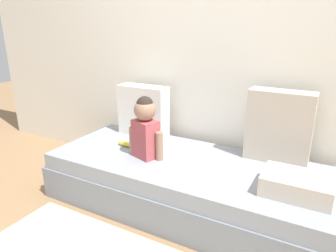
{
  "coord_description": "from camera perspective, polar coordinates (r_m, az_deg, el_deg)",
  "views": [
    {
      "loc": [
        0.9,
        -1.92,
        1.38
      ],
      "look_at": [
        -0.15,
        0.0,
        0.63
      ],
      "focal_mm": 33.12,
      "sensor_mm": 36.0,
      "label": 1
    }
  ],
  "objects": [
    {
      "name": "throw_pillow_right",
      "position": [
        2.39,
        19.75,
        -0.1
      ],
      "size": [
        0.46,
        0.16,
        0.53
      ],
      "primitive_type": "cube",
      "color": "#C1B29E",
      "rests_on": "couch"
    },
    {
      "name": "throw_pillow_left",
      "position": [
        2.81,
        -4.57,
        2.85
      ],
      "size": [
        0.46,
        0.16,
        0.45
      ],
      "primitive_type": "cube",
      "color": "silver",
      "rests_on": "couch"
    },
    {
      "name": "folded_blanket",
      "position": [
        2.04,
        22.58,
        -9.98
      ],
      "size": [
        0.4,
        0.28,
        0.12
      ],
      "primitive_type": "cube",
      "color": "beige",
      "rests_on": "couch"
    },
    {
      "name": "ground_plane",
      "position": [
        2.53,
        3.08,
        -14.24
      ],
      "size": [
        12.0,
        12.0,
        0.0
      ],
      "primitive_type": "plane",
      "color": "#93704C"
    },
    {
      "name": "back_wall",
      "position": [
        2.65,
        9.13,
        16.61
      ],
      "size": [
        5.34,
        0.1,
        2.57
      ],
      "primitive_type": "cube",
      "color": "silver",
      "rests_on": "ground"
    },
    {
      "name": "couch",
      "position": [
        2.43,
        3.16,
        -10.5
      ],
      "size": [
        2.14,
        0.87,
        0.38
      ],
      "color": "gray",
      "rests_on": "ground"
    },
    {
      "name": "banana",
      "position": [
        2.61,
        -7.7,
        -3.34
      ],
      "size": [
        0.17,
        0.05,
        0.04
      ],
      "primitive_type": "ellipsoid",
      "rotation": [
        0.0,
        0.0,
        -0.05
      ],
      "color": "yellow",
      "rests_on": "couch"
    },
    {
      "name": "toddler",
      "position": [
        2.32,
        -4.19,
        -0.06
      ],
      "size": [
        0.29,
        0.19,
        0.48
      ],
      "color": "#B24C51",
      "rests_on": "couch"
    }
  ]
}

